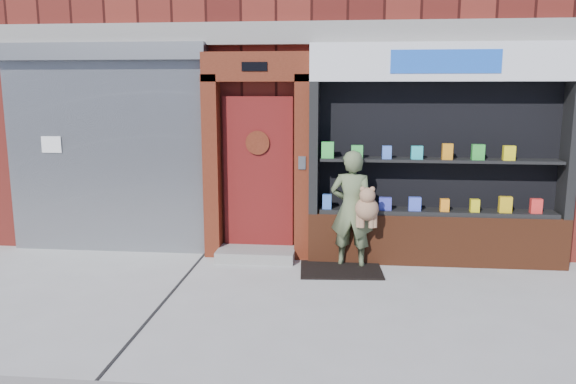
# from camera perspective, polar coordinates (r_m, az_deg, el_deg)

# --- Properties ---
(ground) EXTENTS (80.00, 80.00, 0.00)m
(ground) POSITION_cam_1_polar(r_m,az_deg,el_deg) (6.42, 1.10, -11.54)
(ground) COLOR #9E9E99
(ground) RESTS_ON ground
(building) EXTENTS (12.00, 8.16, 8.00)m
(building) POSITION_cam_1_polar(r_m,az_deg,el_deg) (12.05, 3.63, 18.04)
(building) COLOR #4A1410
(building) RESTS_ON ground
(shutter_bay) EXTENTS (3.10, 0.30, 3.04)m
(shutter_bay) POSITION_cam_1_polar(r_m,az_deg,el_deg) (8.63, -18.11, 5.38)
(shutter_bay) COLOR gray
(shutter_bay) RESTS_ON ground
(red_door_bay) EXTENTS (1.52, 0.58, 2.90)m
(red_door_bay) POSITION_cam_1_polar(r_m,az_deg,el_deg) (7.95, -3.16, 3.59)
(red_door_bay) COLOR #4C190D
(red_door_bay) RESTS_ON ground
(pharmacy_bay) EXTENTS (3.50, 0.41, 3.00)m
(pharmacy_bay) POSITION_cam_1_polar(r_m,az_deg,el_deg) (7.92, 14.95, 2.61)
(pharmacy_bay) COLOR #602B16
(pharmacy_bay) RESTS_ON ground
(woman) EXTENTS (0.67, 0.57, 1.60)m
(woman) POSITION_cam_1_polar(r_m,az_deg,el_deg) (7.63, 6.65, -1.69)
(woman) COLOR #5A6844
(woman) RESTS_ON ground
(doormat) EXTENTS (1.13, 0.83, 0.03)m
(doormat) POSITION_cam_1_polar(r_m,az_deg,el_deg) (7.63, 5.39, -7.87)
(doormat) COLOR black
(doormat) RESTS_ON ground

